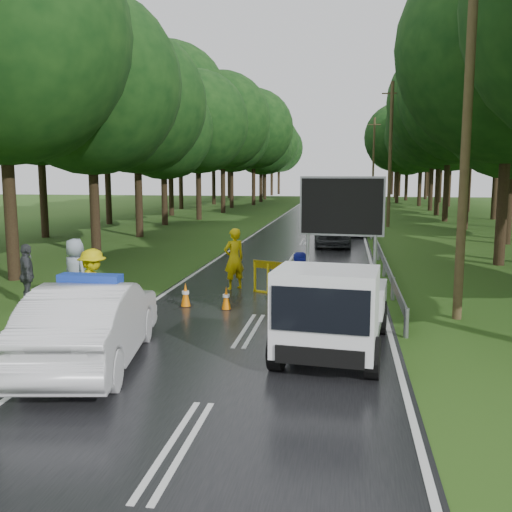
% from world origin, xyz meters
% --- Properties ---
extents(ground, '(160.00, 160.00, 0.00)m').
position_xyz_m(ground, '(0.00, 0.00, 0.00)').
color(ground, '#264F16').
rests_on(ground, ground).
extents(road, '(7.00, 140.00, 0.02)m').
position_xyz_m(road, '(0.00, 30.00, 0.01)').
color(road, black).
rests_on(road, ground).
extents(guardrail, '(0.12, 60.06, 0.70)m').
position_xyz_m(guardrail, '(3.70, 29.67, 0.55)').
color(guardrail, gray).
rests_on(guardrail, ground).
extents(utility_pole_near, '(1.40, 0.24, 10.00)m').
position_xyz_m(utility_pole_near, '(5.20, 2.00, 5.06)').
color(utility_pole_near, '#453620').
rests_on(utility_pole_near, ground).
extents(utility_pole_mid, '(1.40, 0.24, 10.00)m').
position_xyz_m(utility_pole_mid, '(5.20, 28.00, 5.06)').
color(utility_pole_mid, '#453620').
rests_on(utility_pole_mid, ground).
extents(utility_pole_far, '(1.40, 0.24, 10.00)m').
position_xyz_m(utility_pole_far, '(5.20, 54.00, 5.06)').
color(utility_pole_far, '#453620').
rests_on(utility_pole_far, ground).
extents(police_sedan, '(2.60, 5.29, 1.84)m').
position_xyz_m(police_sedan, '(-2.69, -2.88, 0.84)').
color(police_sedan, silver).
rests_on(police_sedan, ground).
extents(work_truck, '(2.50, 4.80, 3.68)m').
position_xyz_m(work_truck, '(2.03, -1.44, 1.00)').
color(work_truck, gray).
rests_on(work_truck, ground).
extents(barrier, '(2.37, 1.04, 1.06)m').
position_xyz_m(barrier, '(0.55, 4.00, 0.80)').
color(barrier, yellow).
rests_on(barrier, ground).
extents(officer, '(0.88, 0.85, 2.02)m').
position_xyz_m(officer, '(-1.33, 4.83, 1.01)').
color(officer, '#D6BA0B').
rests_on(officer, ground).
extents(civilian, '(1.13, 1.07, 1.84)m').
position_xyz_m(civilian, '(1.19, 0.82, 0.92)').
color(civilian, '#171F97').
rests_on(civilian, ground).
extents(bystander_left, '(0.87, 1.33, 1.93)m').
position_xyz_m(bystander_left, '(-4.00, 0.00, 0.96)').
color(bystander_left, '#CEBD0B').
rests_on(bystander_left, ground).
extents(bystander_mid, '(0.98, 1.12, 1.82)m').
position_xyz_m(bystander_mid, '(-6.68, 1.50, 0.91)').
color(bystander_mid, '#3C3F43').
rests_on(bystander_mid, ground).
extents(bystander_right, '(1.14, 1.03, 1.96)m').
position_xyz_m(bystander_right, '(-5.36, 1.81, 0.98)').
color(bystander_right, '#8894A4').
rests_on(bystander_right, ground).
extents(queue_car_first, '(2.11, 4.62, 1.54)m').
position_xyz_m(queue_car_first, '(1.54, 16.74, 0.77)').
color(queue_car_first, '#393C40').
rests_on(queue_car_first, ground).
extents(queue_car_second, '(2.81, 5.77, 1.62)m').
position_xyz_m(queue_car_second, '(2.55, 22.74, 0.81)').
color(queue_car_second, '#AFB2B7').
rests_on(queue_car_second, ground).
extents(queue_car_third, '(2.76, 5.38, 1.45)m').
position_xyz_m(queue_car_third, '(2.60, 29.76, 0.73)').
color(queue_car_third, black).
rests_on(queue_car_third, ground).
extents(queue_car_fourth, '(1.68, 4.67, 1.53)m').
position_xyz_m(queue_car_fourth, '(0.80, 39.00, 0.77)').
color(queue_car_fourth, '#44464C').
rests_on(queue_car_fourth, ground).
extents(cone_near_left, '(0.35, 0.35, 0.74)m').
position_xyz_m(cone_near_left, '(-3.35, -1.00, 0.36)').
color(cone_near_left, black).
rests_on(cone_near_left, ground).
extents(cone_center, '(0.32, 0.32, 0.68)m').
position_xyz_m(cone_center, '(-1.00, 2.00, 0.33)').
color(cone_center, black).
rests_on(cone_center, ground).
extents(cone_far, '(0.37, 0.37, 0.77)m').
position_xyz_m(cone_far, '(0.75, 2.65, 0.38)').
color(cone_far, black).
rests_on(cone_far, ground).
extents(cone_left_mid, '(0.33, 0.33, 0.71)m').
position_xyz_m(cone_left_mid, '(-2.22, 2.16, 0.34)').
color(cone_left_mid, black).
rests_on(cone_left_mid, ground).
extents(cone_right, '(0.38, 0.38, 0.80)m').
position_xyz_m(cone_right, '(3.23, 4.50, 0.39)').
color(cone_right, black).
rests_on(cone_right, ground).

